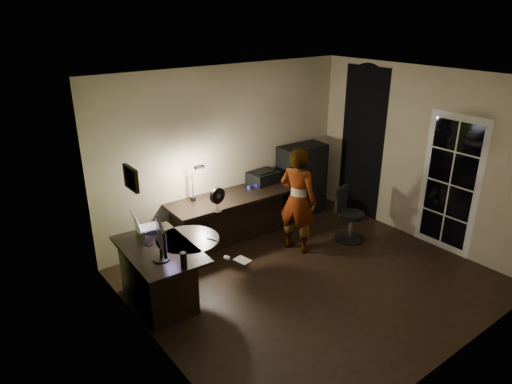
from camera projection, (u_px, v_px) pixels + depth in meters
floor at (311, 280)px, 6.28m from camera, size 4.50×4.00×0.01m
ceiling at (321, 79)px, 5.26m from camera, size 4.50×4.00×0.01m
wall_back at (227, 152)px, 7.25m from camera, size 4.50×0.01×2.70m
wall_front at (465, 250)px, 4.29m from camera, size 4.50×0.01×2.70m
wall_left at (151, 239)px, 4.50m from camera, size 0.01×4.00×2.70m
wall_right at (421, 156)px, 7.04m from camera, size 0.01×4.00×2.70m
green_wall_overlay at (153, 239)px, 4.51m from camera, size 0.00×4.00×2.70m
arched_doorway at (362, 143)px, 7.90m from camera, size 0.01×0.90×2.60m
french_door at (450, 184)px, 6.73m from camera, size 0.02×0.92×2.10m
framed_picture at (131, 178)px, 4.67m from camera, size 0.04×0.30×0.25m
desk_left at (161, 275)px, 5.70m from camera, size 0.86×1.33×0.75m
desk_right at (231, 218)px, 7.22m from camera, size 2.03×0.76×0.75m
cabinet at (301, 180)px, 8.10m from camera, size 0.87×0.47×1.27m
laptop_stand at (149, 231)px, 5.87m from camera, size 0.27×0.24×0.10m
laptop at (148, 219)px, 5.81m from camera, size 0.38×0.36×0.23m
monitor at (161, 247)px, 5.25m from camera, size 0.23×0.50×0.32m
mouse at (227, 258)px, 5.31m from camera, size 0.07×0.10×0.04m
phone at (148, 244)px, 5.64m from camera, size 0.08×0.13×0.01m
pen at (212, 239)px, 5.76m from camera, size 0.07×0.15×0.01m
speaker at (184, 260)px, 5.10m from camera, size 0.08×0.08×0.20m
notepad at (242, 260)px, 5.28m from camera, size 0.17×0.21×0.01m
desk_fan at (217, 200)px, 6.48m from camera, size 0.26×0.17×0.37m
headphones at (253, 186)px, 7.37m from camera, size 0.19×0.11×0.09m
printer at (263, 177)px, 7.61m from camera, size 0.50×0.40×0.21m
desk_lamp at (192, 181)px, 6.80m from camera, size 0.21×0.32×0.66m
office_chair at (352, 215)px, 7.22m from camera, size 0.60×0.60×0.86m
person at (298, 200)px, 6.78m from camera, size 0.56×0.68×1.63m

